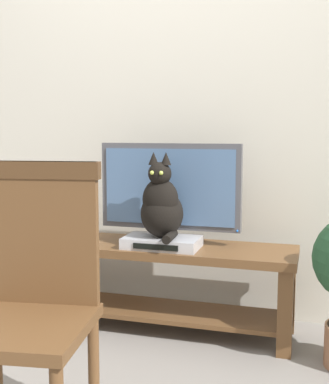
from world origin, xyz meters
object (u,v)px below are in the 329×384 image
(tv_stand, at_px, (167,272))
(tv, at_px, (170,192))
(wooden_chair, at_px, (31,289))
(book_stack, at_px, (73,231))
(cat, at_px, (161,206))
(media_box, at_px, (162,242))

(tv_stand, xyz_separation_m, tv, (0.00, 0.05, 0.43))
(tv, xyz_separation_m, wooden_chair, (-0.15, -1.15, -0.20))
(tv_stand, height_order, book_stack, book_stack)
(tv_stand, bearing_deg, tv, 89.97)
(wooden_chair, bearing_deg, cat, 81.85)
(cat, bearing_deg, book_stack, 176.73)
(tv_stand, relative_size, book_stack, 6.24)
(media_box, height_order, cat, cat)
(tv_stand, distance_m, cat, 0.38)
(tv, relative_size, cat, 1.73)
(media_box, bearing_deg, book_stack, 178.10)
(tv_stand, xyz_separation_m, wooden_chair, (-0.15, -1.10, 0.23))
(tv_stand, distance_m, wooden_chair, 1.13)
(cat, xyz_separation_m, wooden_chair, (-0.15, -1.02, -0.14))
(book_stack, bearing_deg, tv_stand, 5.21)
(tv_stand, xyz_separation_m, book_stack, (-0.53, -0.05, 0.20))
(tv, xyz_separation_m, cat, (-0.01, -0.13, -0.06))
(tv, bearing_deg, media_box, -94.38)
(media_box, xyz_separation_m, wooden_chair, (-0.14, -1.03, 0.06))
(tv, distance_m, cat, 0.14)
(tv_stand, bearing_deg, media_box, -97.92)
(tv, bearing_deg, tv_stand, -90.03)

